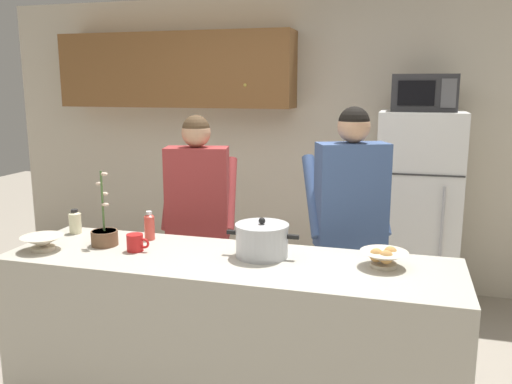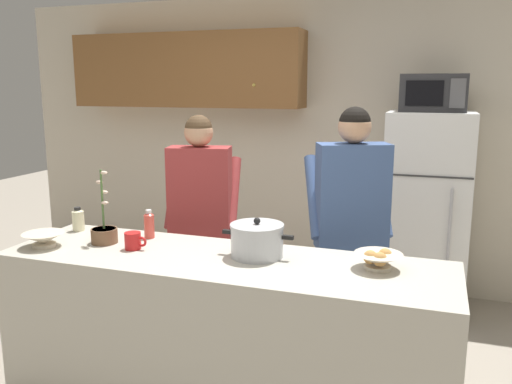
# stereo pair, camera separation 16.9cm
# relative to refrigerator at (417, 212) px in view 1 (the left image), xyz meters

# --- Properties ---
(back_wall_unit) EXTENTS (6.00, 0.48, 2.60)m
(back_wall_unit) POSITION_rel_refrigerator_xyz_m (-1.24, 0.40, 0.63)
(back_wall_unit) COLOR beige
(back_wall_unit) RESTS_ON ground
(kitchen_island) EXTENTS (2.40, 0.68, 0.92)m
(kitchen_island) POSITION_rel_refrigerator_xyz_m (-0.98, -1.85, -0.35)
(kitchen_island) COLOR #BCB7A8
(kitchen_island) RESTS_ON ground
(refrigerator) EXTENTS (0.64, 0.68, 1.62)m
(refrigerator) POSITION_rel_refrigerator_xyz_m (0.00, 0.00, 0.00)
(refrigerator) COLOR white
(refrigerator) RESTS_ON ground
(microwave) EXTENTS (0.48, 0.37, 0.28)m
(microwave) POSITION_rel_refrigerator_xyz_m (0.00, -0.02, 0.95)
(microwave) COLOR #2D2D30
(microwave) RESTS_ON refrigerator
(person_near_pot) EXTENTS (0.56, 0.50, 1.62)m
(person_near_pot) POSITION_rel_refrigerator_xyz_m (-1.43, -1.14, 0.20)
(person_near_pot) COLOR #726656
(person_near_pot) RESTS_ON ground
(person_by_sink) EXTENTS (0.62, 0.56, 1.69)m
(person_by_sink) POSITION_rel_refrigerator_xyz_m (-0.42, -1.13, 0.25)
(person_by_sink) COLOR black
(person_by_sink) RESTS_ON ground
(cooking_pot) EXTENTS (0.40, 0.29, 0.21)m
(cooking_pot) POSITION_rel_refrigerator_xyz_m (-0.82, -1.76, 0.20)
(cooking_pot) COLOR silver
(cooking_pot) RESTS_ON kitchen_island
(coffee_mug) EXTENTS (0.13, 0.09, 0.10)m
(coffee_mug) POSITION_rel_refrigerator_xyz_m (-1.51, -1.86, 0.16)
(coffee_mug) COLOR red
(coffee_mug) RESTS_ON kitchen_island
(bread_bowl) EXTENTS (0.24, 0.24, 0.10)m
(bread_bowl) POSITION_rel_refrigerator_xyz_m (-0.19, -1.76, 0.16)
(bread_bowl) COLOR beige
(bread_bowl) RESTS_ON kitchen_island
(empty_bowl) EXTENTS (0.23, 0.23, 0.08)m
(empty_bowl) POSITION_rel_refrigerator_xyz_m (-2.01, -1.99, 0.16)
(empty_bowl) COLOR beige
(empty_bowl) RESTS_ON kitchen_island
(bottle_near_edge) EXTENTS (0.06, 0.06, 0.17)m
(bottle_near_edge) POSITION_rel_refrigerator_xyz_m (-1.54, -1.64, 0.20)
(bottle_near_edge) COLOR #D84C3F
(bottle_near_edge) RESTS_ON kitchen_island
(bottle_mid_counter) EXTENTS (0.07, 0.07, 0.15)m
(bottle_mid_counter) POSITION_rel_refrigerator_xyz_m (-2.04, -1.64, 0.19)
(bottle_mid_counter) COLOR beige
(bottle_mid_counter) RESTS_ON kitchen_island
(potted_orchid) EXTENTS (0.15, 0.15, 0.43)m
(potted_orchid) POSITION_rel_refrigerator_xyz_m (-1.73, -1.81, 0.18)
(potted_orchid) COLOR brown
(potted_orchid) RESTS_ON kitchen_island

